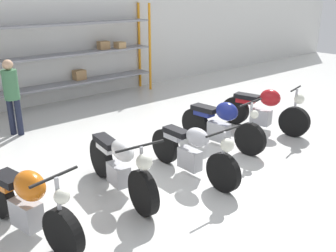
{
  "coord_description": "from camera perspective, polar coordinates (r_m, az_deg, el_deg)",
  "views": [
    {
      "loc": [
        -4.16,
        -4.4,
        2.96
      ],
      "look_at": [
        0.0,
        0.4,
        0.7
      ],
      "focal_mm": 40.0,
      "sensor_mm": 36.0,
      "label": 1
    }
  ],
  "objects": [
    {
      "name": "ground_plane",
      "position": [
        6.74,
        2.24,
        -6.48
      ],
      "size": [
        30.0,
        30.0,
        0.0
      ],
      "primitive_type": "plane",
      "color": "silver"
    },
    {
      "name": "person_browsing",
      "position": [
        8.69,
        -22.75,
        4.86
      ],
      "size": [
        0.45,
        0.45,
        1.66
      ],
      "rotation": [
        0.0,
        0.0,
        3.83
      ],
      "color": "#1E2338",
      "rests_on": "ground_plane"
    },
    {
      "name": "motorcycle_white",
      "position": [
        5.79,
        -7.28,
        -5.99
      ],
      "size": [
        0.74,
        2.08,
        1.04
      ],
      "rotation": [
        0.0,
        0.0,
        -1.7
      ],
      "color": "black",
      "rests_on": "ground_plane"
    },
    {
      "name": "motorcycle_red",
      "position": [
        8.73,
        14.46,
        2.43
      ],
      "size": [
        0.72,
        2.05,
        1.08
      ],
      "rotation": [
        0.0,
        0.0,
        -1.35
      ],
      "color": "black",
      "rests_on": "ground_plane"
    },
    {
      "name": "motorcycle_orange",
      "position": [
        5.13,
        -20.61,
        -10.89
      ],
      "size": [
        0.71,
        2.02,
        1.05
      ],
      "rotation": [
        0.0,
        0.0,
        -1.37
      ],
      "color": "black",
      "rests_on": "ground_plane"
    },
    {
      "name": "motorcycle_blue",
      "position": [
        7.63,
        8.07,
        0.41
      ],
      "size": [
        0.74,
        2.02,
        1.06
      ],
      "rotation": [
        0.0,
        0.0,
        -1.47
      ],
      "color": "black",
      "rests_on": "ground_plane"
    },
    {
      "name": "back_wall",
      "position": [
        10.91,
        -18.75,
        12.48
      ],
      "size": [
        30.0,
        0.08,
        3.6
      ],
      "color": "silver",
      "rests_on": "ground_plane"
    },
    {
      "name": "shelving_rack",
      "position": [
        10.99,
        -13.79,
        10.57
      ],
      "size": [
        5.06,
        0.63,
        2.68
      ],
      "color": "orange",
      "rests_on": "ground_plane"
    },
    {
      "name": "motorcycle_silver",
      "position": [
        6.31,
        3.8,
        -3.79
      ],
      "size": [
        0.72,
        2.06,
        1.01
      ],
      "rotation": [
        0.0,
        0.0,
        -1.58
      ],
      "color": "black",
      "rests_on": "ground_plane"
    }
  ]
}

